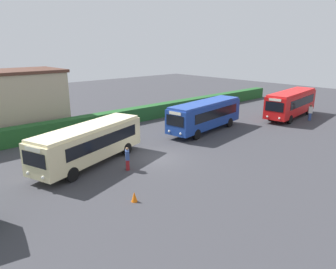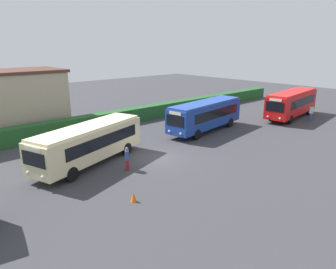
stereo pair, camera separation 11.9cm
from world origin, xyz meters
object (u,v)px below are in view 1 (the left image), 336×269
(person_left, at_px, (34,149))
(traffic_cone, at_px, (134,197))
(person_far, at_px, (310,112))
(bus_cream, at_px, (89,142))
(bus_red, at_px, (291,103))
(bus_blue, at_px, (205,114))
(person_right, at_px, (201,116))
(person_center, at_px, (127,158))

(person_left, distance_m, traffic_cone, 10.49)
(person_left, distance_m, person_far, 30.27)
(bus_cream, xyz_separation_m, bus_red, (25.88, -2.59, 0.15))
(person_far, height_order, traffic_cone, person_far)
(bus_blue, xyz_separation_m, person_right, (1.61, 1.96, -0.78))
(bus_cream, height_order, person_right, bus_cream)
(person_right, distance_m, traffic_cone, 18.69)
(bus_blue, xyz_separation_m, person_left, (-16.38, 2.93, -0.75))
(person_center, relative_size, traffic_cone, 2.84)
(bus_cream, height_order, bus_blue, bus_blue)
(person_center, bearing_deg, bus_red, -148.96)
(bus_blue, distance_m, traffic_cone, 16.38)
(person_far, bearing_deg, person_center, 136.30)
(bus_blue, height_order, person_right, bus_blue)
(traffic_cone, bearing_deg, person_center, 59.19)
(bus_blue, xyz_separation_m, traffic_cone, (-14.56, -7.37, -1.48))
(bus_blue, bearing_deg, bus_cream, -5.72)
(person_center, relative_size, person_right, 0.90)
(person_far, bearing_deg, bus_red, 59.24)
(bus_red, relative_size, person_right, 5.55)
(bus_blue, height_order, traffic_cone, bus_blue)
(traffic_cone, bearing_deg, person_right, 30.00)
(bus_red, xyz_separation_m, person_far, (0.33, -2.30, -0.87))
(person_left, distance_m, person_right, 18.02)
(person_far, bearing_deg, traffic_cone, 145.40)
(person_center, bearing_deg, traffic_cone, 89.64)
(bus_red, xyz_separation_m, traffic_cone, (-26.97, -4.40, -1.57))
(bus_blue, relative_size, bus_red, 0.98)
(person_left, relative_size, person_right, 1.02)
(bus_blue, relative_size, traffic_cone, 17.08)
(bus_cream, relative_size, person_center, 5.83)
(bus_red, relative_size, person_far, 5.54)
(person_far, relative_size, traffic_cone, 3.14)
(bus_red, distance_m, person_right, 11.91)
(bus_cream, bearing_deg, person_center, 97.59)
(bus_blue, relative_size, person_far, 5.43)
(person_left, bearing_deg, person_far, -155.48)
(bus_red, bearing_deg, person_right, -31.18)
(bus_cream, height_order, person_center, bus_cream)
(person_left, bearing_deg, person_center, 165.17)
(person_right, bearing_deg, bus_red, 51.70)
(bus_blue, height_order, person_left, bus_blue)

